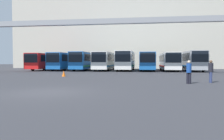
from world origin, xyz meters
TOP-DOWN VIEW (x-y plane):
  - ground_plane at (0.00, 0.00)m, footprint 200.00×200.00m
  - building_backdrop at (0.00, 44.05)m, footprint 52.82×12.00m
  - overhead_gantry at (0.00, 17.81)m, footprint 34.91×0.80m
  - bus_slot_0 at (-12.87, 27.66)m, footprint 2.52×11.85m
  - bus_slot_1 at (-9.19, 26.84)m, footprint 2.43×10.20m
  - bus_slot_2 at (-5.51, 27.20)m, footprint 2.45×10.92m
  - bus_slot_3 at (-1.84, 27.59)m, footprint 2.52×11.70m
  - bus_slot_4 at (1.84, 27.84)m, footprint 2.59×12.20m
  - bus_slot_5 at (5.51, 26.95)m, footprint 2.47×10.42m
  - bus_slot_6 at (9.19, 27.76)m, footprint 2.49×12.04m
  - bus_slot_7 at (12.87, 27.31)m, footprint 2.54×11.14m
  - pedestrian_near_left at (8.16, 5.50)m, footprint 0.35×0.35m
  - pedestrian_near_right at (9.95, 6.55)m, footprint 0.35×0.35m
  - traffic_cone at (-3.47, 11.44)m, footprint 0.41×0.41m

SIDE VIEW (x-z plane):
  - ground_plane at x=0.00m, z-range 0.00..0.00m
  - traffic_cone at x=-3.47m, z-range 0.00..0.60m
  - pedestrian_near_left at x=8.16m, z-range 0.05..1.74m
  - pedestrian_near_right at x=9.95m, z-range 0.05..1.76m
  - bus_slot_0 at x=-12.87m, z-range 0.23..3.20m
  - bus_slot_6 at x=9.19m, z-range 0.23..3.22m
  - bus_slot_5 at x=5.51m, z-range 0.23..3.27m
  - bus_slot_1 at x=-9.19m, z-range 0.23..3.27m
  - bus_slot_3 at x=-1.84m, z-range 0.24..3.37m
  - bus_slot_2 at x=-5.51m, z-range 0.24..3.38m
  - bus_slot_7 at x=12.87m, z-range 0.24..3.45m
  - bus_slot_4 at x=1.84m, z-range 0.25..3.52m
  - overhead_gantry at x=0.00m, z-range 2.56..9.76m
  - building_backdrop at x=0.00m, z-range 0.00..17.68m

